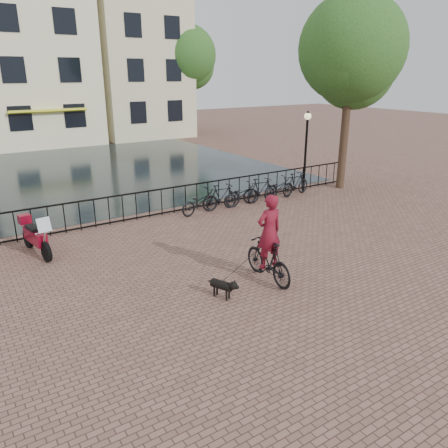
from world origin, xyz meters
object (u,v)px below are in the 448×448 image
lamp_post (306,138)px  cyclist (269,243)px  dog (222,288)px  motorcycle (35,233)px

lamp_post → cyclist: lamp_post is taller
cyclist → dog: 1.67m
lamp_post → motorcycle: (-11.36, -0.98, -1.71)m
lamp_post → cyclist: 9.14m
cyclist → dog: cyclist is taller
cyclist → motorcycle: (-4.59, 5.00, -0.33)m
dog → cyclist: bearing=-18.1°
lamp_post → dog: bearing=-143.4°
cyclist → motorcycle: size_ratio=1.37×
lamp_post → motorcycle: lamp_post is taller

